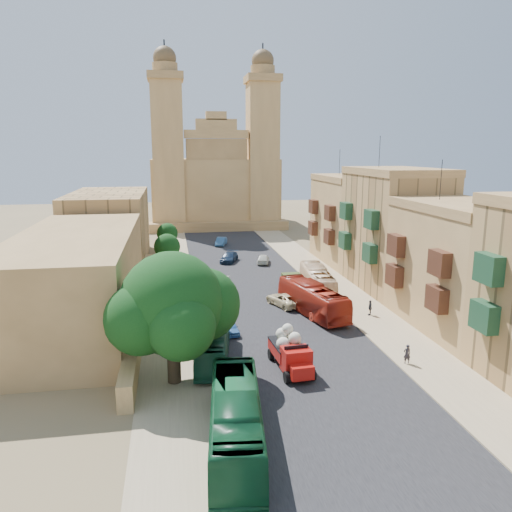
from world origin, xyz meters
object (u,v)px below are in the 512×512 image
object	(u,v)px
red_truck	(291,351)
pedestrian_c	(370,308)
olive_pickup	(295,286)
car_cream	(284,299)
street_tree_a	(166,302)
street_tree_b	(167,274)
car_blue_a	(230,327)
car_dkblue	(229,257)
pedestrian_a	(407,354)
car_blue_b	(221,241)
street_tree_d	(167,234)
church	(214,180)
bus_red_east	(312,299)
ficus_tree	(173,307)
bus_green_south	(236,420)
car_white_b	(263,259)
bus_cream_east	(317,281)
bus_green_north	(214,344)
car_white_a	(224,282)
street_tree_c	(167,247)

from	to	relation	value
red_truck	pedestrian_c	world-z (taller)	red_truck
olive_pickup	car_cream	distance (m)	4.42
street_tree_a	street_tree_b	size ratio (longest dim) A/B	1.17
car_blue_a	car_dkblue	bearing A→B (deg)	78.21
olive_pickup	pedestrian_c	bearing A→B (deg)	-56.72
red_truck	car_blue_a	bearing A→B (deg)	113.40
car_blue_a	pedestrian_a	distance (m)	15.03
red_truck	car_blue_b	xyz separation A→B (m)	(-0.04, 49.75, -0.74)
street_tree_b	olive_pickup	distance (m)	14.13
street_tree_b	olive_pickup	xyz separation A→B (m)	(14.00, -0.47, -1.89)
street_tree_d	car_cream	size ratio (longest dim) A/B	1.03
car_cream	pedestrian_a	xyz separation A→B (m)	(5.85, -15.54, 0.09)
olive_pickup	church	bearing A→B (deg)	94.15
car_dkblue	bus_red_east	bearing A→B (deg)	-57.25
ficus_tree	car_dkblue	size ratio (longest dim) A/B	1.95
bus_green_south	pedestrian_c	size ratio (longest dim) A/B	7.42
pedestrian_c	red_truck	bearing A→B (deg)	-26.00
car_dkblue	car_blue_b	size ratio (longest dim) A/B	1.15
olive_pickup	car_white_b	distance (m)	15.92
ficus_tree	street_tree_b	world-z (taller)	ficus_tree
church	street_tree_b	xyz separation A→B (m)	(-10.00, -54.61, -6.67)
red_truck	street_tree_d	bearing A→B (deg)	101.59
street_tree_a	car_blue_a	distance (m)	6.12
ficus_tree	bus_cream_east	distance (m)	25.43
bus_green_south	car_blue_b	distance (m)	58.93
olive_pickup	bus_cream_east	world-z (taller)	bus_cream_east
bus_green_south	bus_green_north	bearing A→B (deg)	97.31
car_white_a	street_tree_c	bearing A→B (deg)	143.50
church	street_tree_a	size ratio (longest dim) A/B	7.26
pedestrian_a	bus_green_north	bearing A→B (deg)	-9.49
bus_green_north	car_blue_b	size ratio (longest dim) A/B	2.27
bus_red_east	car_blue_a	size ratio (longest dim) A/B	3.33
car_cream	pedestrian_c	distance (m)	8.70
street_tree_b	red_truck	distance (m)	21.39
bus_green_north	bus_cream_east	bearing A→B (deg)	59.71
car_blue_b	pedestrian_a	xyz separation A→B (m)	(8.88, -50.24, 0.08)
church	pedestrian_a	size ratio (longest dim) A/B	24.02
street_tree_c	bus_cream_east	world-z (taller)	street_tree_c
street_tree_d	car_blue_a	size ratio (longest dim) A/B	1.53
ficus_tree	pedestrian_a	distance (m)	17.79
olive_pickup	car_dkblue	size ratio (longest dim) A/B	1.02
street_tree_b	bus_green_south	distance (m)	28.61
bus_green_north	car_dkblue	size ratio (longest dim) A/B	1.98
car_white_b	car_blue_a	bearing A→B (deg)	87.43
car_white_a	car_white_b	distance (m)	12.97
pedestrian_a	street_tree_d	bearing A→B (deg)	-65.10
car_cream	car_blue_b	distance (m)	34.83
street_tree_a	bus_red_east	distance (m)	14.89
bus_cream_east	car_cream	size ratio (longest dim) A/B	2.20
bus_red_east	car_cream	size ratio (longest dim) A/B	2.25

